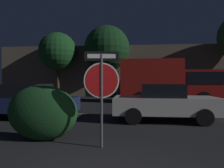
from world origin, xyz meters
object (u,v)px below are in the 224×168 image
Objects in this scene: passing_car_2 at (164,102)px; tree_0 at (107,48)px; passing_car_1 at (23,101)px; hedge_bush_1 at (42,113)px; tree_1 at (58,52)px; stop_sign at (102,81)px; delivery_truck at (169,80)px.

tree_0 reaches higher than passing_car_2.
hedge_bush_1 is at bearing -142.77° from passing_car_1.
tree_1 reaches higher than passing_car_1.
tree_0 is (-3.66, 12.36, 3.99)m from passing_car_2.
hedge_bush_1 is 3.91m from passing_car_1.
passing_car_2 is at bearing -87.23° from passing_car_1.
passing_car_2 is (1.97, 3.63, -0.84)m from stop_sign.
passing_car_2 is at bearing -73.51° from tree_0.
delivery_truck reaches higher than stop_sign.
stop_sign is 5.36m from passing_car_1.
passing_car_2 is at bearing -9.76° from delivery_truck.
delivery_truck is at bearing 65.68° from stop_sign.
hedge_bush_1 is at bearing -89.72° from tree_0.
hedge_bush_1 is 16.06m from tree_0.
passing_car_2 is (5.77, -0.05, 0.01)m from passing_car_1.
passing_car_1 is 10.32m from delivery_truck.
tree_0 is (-5.08, 4.97, 3.09)m from delivery_truck.
passing_car_2 is at bearing 41.71° from hedge_bush_1.
tree_1 is (-6.30, 15.18, 2.79)m from stop_sign.
tree_1 is at bearing -112.09° from delivery_truck.
stop_sign is at bearing -67.47° from tree_1.
hedge_bush_1 is 11.75m from delivery_truck.
hedge_bush_1 is at bearing -24.17° from delivery_truck.
tree_0 is 1.12× the size of tree_1.
stop_sign is at bearing -15.98° from delivery_truck.
hedge_bush_1 is 4.80m from passing_car_2.
tree_0 is (2.11, 12.31, 4.00)m from passing_car_1.
stop_sign is 1.87m from hedge_bush_1.
passing_car_2 is at bearing 54.27° from stop_sign.
delivery_truck reaches higher than passing_car_1.
tree_1 reaches higher than delivery_truck.
passing_car_2 reaches higher than passing_car_1.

